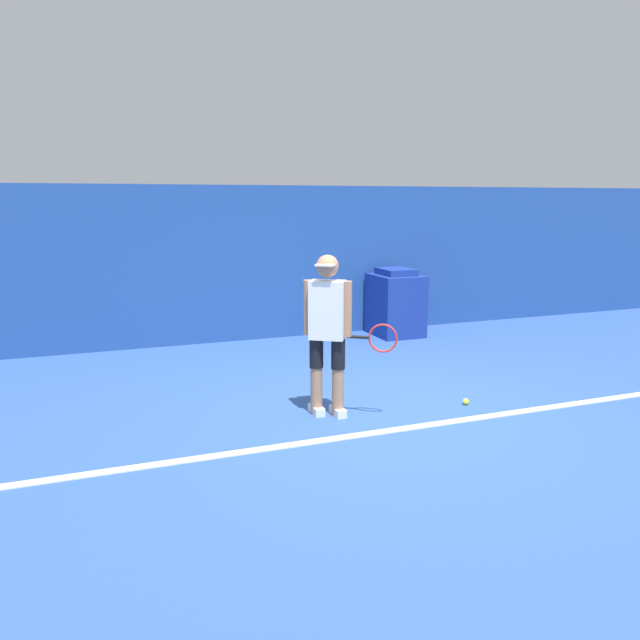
# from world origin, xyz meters

# --- Properties ---
(ground_plane) EXTENTS (24.00, 24.00, 0.00)m
(ground_plane) POSITION_xyz_m (0.00, 0.00, 0.00)
(ground_plane) COLOR #2D5193
(back_wall) EXTENTS (24.00, 0.10, 2.34)m
(back_wall) POSITION_xyz_m (0.00, 3.91, 1.17)
(back_wall) COLOR #234C99
(back_wall) RESTS_ON ground_plane
(court_baseline) EXTENTS (21.60, 0.10, 0.01)m
(court_baseline) POSITION_xyz_m (0.00, -0.39, 0.01)
(court_baseline) COLOR white
(court_baseline) RESTS_ON ground_plane
(tennis_player) EXTENTS (0.79, 0.58, 1.61)m
(tennis_player) POSITION_xyz_m (-0.56, 0.25, 0.89)
(tennis_player) COLOR #A37556
(tennis_player) RESTS_ON ground_plane
(tennis_ball) EXTENTS (0.07, 0.07, 0.07)m
(tennis_ball) POSITION_xyz_m (0.91, 0.01, 0.03)
(tennis_ball) COLOR #D1E533
(tennis_ball) RESTS_ON ground_plane
(covered_chair) EXTENTS (0.70, 0.83, 1.06)m
(covered_chair) POSITION_xyz_m (1.84, 3.39, 0.51)
(covered_chair) COLOR navy
(covered_chair) RESTS_ON ground_plane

